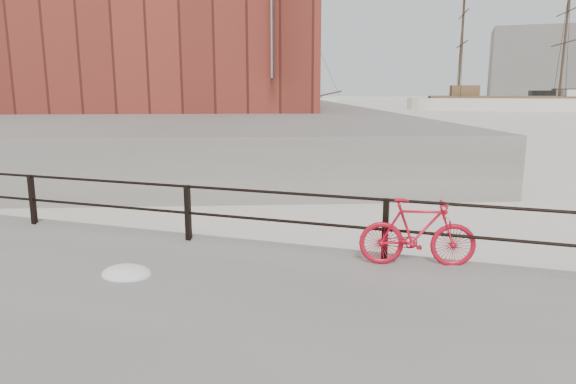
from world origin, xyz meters
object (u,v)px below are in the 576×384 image
Objects in this scene: schooner_mid at (507,110)px; workboat_near at (178,126)px; bicycle at (418,232)px; workboat_far at (208,114)px; schooner_left at (275,107)px.

schooner_mid reaches higher than workboat_near.
workboat_near is (-21.65, 29.78, -0.88)m from bicycle.
workboat_far reaches higher than bicycle.
schooner_mid is 1.37× the size of schooner_left.
bicycle is 0.16× the size of workboat_near.
schooner_left is 46.44m from workboat_near.
bicycle is at bearing -68.38° from workboat_far.
workboat_far is at bearing -151.48° from schooner_mid.
schooner_mid is at bearing 24.14° from workboat_near.
schooner_left is at bearing 98.93° from bicycle.
schooner_mid is 42.73m from workboat_far.
bicycle is 36.83m from workboat_near.
schooner_left reaches higher than bicycle.
bicycle is 81.14m from schooner_left.
workboat_near and workboat_far have the same top height.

